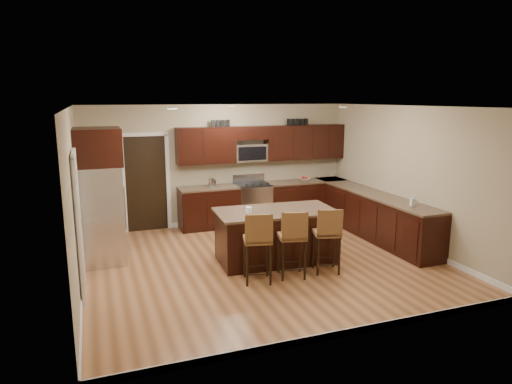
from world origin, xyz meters
name	(u,v)px	position (x,y,z in m)	size (l,w,h in m)	color
floor	(263,262)	(0.00, 0.00, 0.00)	(6.00, 6.00, 0.00)	#A46B41
ceiling	(263,107)	(0.00, 0.00, 2.70)	(6.00, 6.00, 0.00)	silver
wall_back	(220,165)	(0.00, 2.75, 1.35)	(6.00, 6.00, 0.00)	tan
wall_left	(75,200)	(-3.00, 0.00, 1.35)	(5.50, 5.50, 0.00)	tan
wall_right	(408,177)	(3.00, 0.00, 1.35)	(5.50, 5.50, 0.00)	tan
base_cabinets	(321,209)	(1.90, 1.45, 0.46)	(4.02, 3.96, 0.92)	black
upper_cabinets	(265,143)	(1.04, 2.58, 1.84)	(4.00, 0.33, 0.80)	black
range	(253,203)	(0.68, 2.45, 0.47)	(0.76, 0.64, 1.11)	silver
microwave	(250,153)	(0.68, 2.60, 1.62)	(0.76, 0.31, 0.40)	silver
doorway	(146,184)	(-1.65, 2.73, 1.03)	(0.85, 0.03, 2.06)	black
pantry_door	(77,227)	(-2.98, -0.30, 1.02)	(0.03, 0.80, 2.04)	white
letter_decor	(260,123)	(0.90, 2.58, 2.29)	(2.20, 0.03, 0.15)	black
island	(275,237)	(0.24, 0.01, 0.43)	(2.13, 1.20, 0.92)	black
stool_left	(258,239)	(-0.40, -0.83, 0.71)	(0.51, 0.51, 1.13)	brown
stool_mid	(293,236)	(0.19, -0.83, 0.70)	(0.50, 0.50, 1.12)	brown
stool_right	(328,233)	(0.81, -0.83, 0.69)	(0.50, 0.50, 1.10)	brown
refrigerator	(100,195)	(-2.62, 1.00, 1.21)	(0.79, 0.92, 2.35)	silver
floor_mat	(289,236)	(1.07, 1.25, 0.01)	(0.89, 0.59, 0.01)	brown
fruit_bowl	(305,179)	(1.99, 2.45, 0.95)	(0.25, 0.25, 0.06)	silver
soap_bottle	(413,200)	(2.70, -0.55, 1.02)	(0.09, 0.10, 0.21)	#B2B2B2
canister_tall	(211,183)	(-0.28, 2.45, 1.02)	(0.12, 0.12, 0.19)	silver
canister_short	(214,183)	(-0.23, 2.45, 1.00)	(0.11, 0.11, 0.15)	silver
island_jar	(249,210)	(-0.26, 0.01, 0.97)	(0.10, 0.10, 0.10)	white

